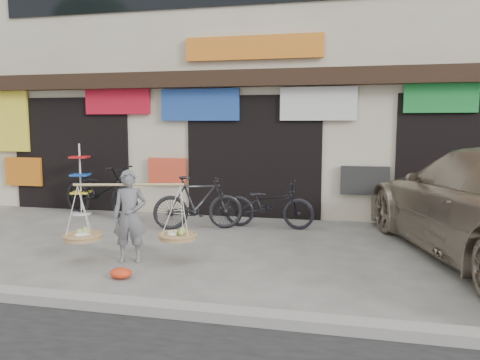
% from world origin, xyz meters
% --- Properties ---
extents(ground, '(70.00, 70.00, 0.00)m').
position_xyz_m(ground, '(0.00, 0.00, 0.00)').
color(ground, gray).
rests_on(ground, ground).
extents(kerb, '(70.00, 0.25, 0.12)m').
position_xyz_m(kerb, '(0.00, -2.00, 0.06)').
color(kerb, gray).
rests_on(kerb, ground).
extents(shophouse_block, '(14.00, 6.32, 7.00)m').
position_xyz_m(shophouse_block, '(-0.00, 6.42, 3.45)').
color(shophouse_block, beige).
rests_on(shophouse_block, ground).
extents(street_vendor, '(1.95, 0.91, 1.40)m').
position_xyz_m(street_vendor, '(-1.15, -0.26, 0.63)').
color(street_vendor, slate).
rests_on(street_vendor, ground).
extents(bike_0, '(2.35, 1.41, 1.17)m').
position_xyz_m(bike_0, '(-3.35, 2.78, 0.58)').
color(bike_0, black).
rests_on(bike_0, ground).
extents(bike_1, '(1.84, 1.07, 1.06)m').
position_xyz_m(bike_1, '(-0.82, 2.06, 0.53)').
color(bike_1, black).
rests_on(bike_1, ground).
extents(bike_2, '(1.85, 0.68, 0.96)m').
position_xyz_m(bike_2, '(0.51, 2.51, 0.48)').
color(bike_2, black).
rests_on(bike_2, ground).
extents(display_rack, '(0.47, 0.47, 1.63)m').
position_xyz_m(display_rack, '(-3.94, 2.94, 0.66)').
color(display_rack, silver).
rests_on(display_rack, ground).
extents(red_bag, '(0.31, 0.25, 0.14)m').
position_xyz_m(red_bag, '(-0.93, -1.00, 0.07)').
color(red_bag, red).
rests_on(red_bag, ground).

